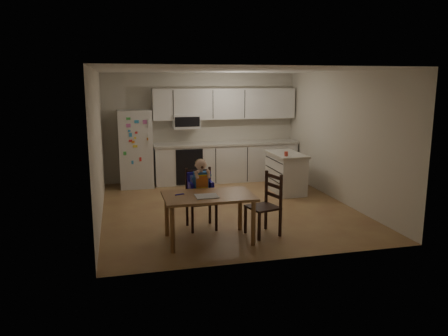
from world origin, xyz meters
TOP-DOWN VIEW (x-y plane):
  - room at (0.00, 0.48)m, footprint 4.52×5.01m
  - refrigerator at (-1.55, 2.15)m, footprint 0.72×0.70m
  - kitchen_run at (0.50, 2.24)m, footprint 3.37×0.62m
  - kitchen_island at (1.50, 0.88)m, footprint 0.59×1.13m
  - red_cup at (1.35, 0.53)m, footprint 0.07×0.07m
  - dining_table at (-0.68, -1.59)m, footprint 1.30×0.84m
  - napkin at (-0.73, -1.68)m, footprint 0.32×0.28m
  - toddler_spoon at (-1.10, -1.49)m, footprint 0.12×0.06m
  - chair_booster at (-0.69, -0.97)m, footprint 0.45×0.45m
  - chair_side at (0.26, -1.51)m, footprint 0.52×0.52m

SIDE VIEW (x-z plane):
  - kitchen_island at x=1.50m, z-range 0.00..0.84m
  - chair_side at x=0.26m, z-range 0.06..1.01m
  - dining_table at x=-0.68m, z-range 0.25..0.95m
  - chair_booster at x=-0.69m, z-range 0.12..1.24m
  - napkin at x=-0.73m, z-range 0.70..0.71m
  - toddler_spoon at x=-1.10m, z-range 0.70..0.71m
  - refrigerator at x=-1.55m, z-range 0.00..1.70m
  - kitchen_run at x=0.50m, z-range -0.20..1.95m
  - red_cup at x=1.35m, z-range 0.83..0.93m
  - room at x=0.00m, z-range -0.01..2.51m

